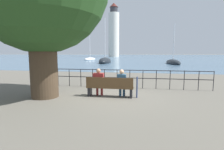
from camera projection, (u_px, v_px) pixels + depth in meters
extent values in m
plane|color=#605B51|center=(110.00, 96.00, 7.99)|extent=(1000.00, 1000.00, 0.00)
cube|color=slate|center=(142.00, 55.00, 164.25)|extent=(600.00, 300.00, 0.01)
cylinder|color=#423323|center=(44.00, 66.00, 7.73)|extent=(1.18, 1.18, 2.84)
cube|color=brown|center=(110.00, 87.00, 7.94)|extent=(2.12, 0.45, 0.05)
cube|color=brown|center=(109.00, 83.00, 7.70)|extent=(2.12, 0.04, 0.45)
cube|color=black|center=(90.00, 91.00, 8.13)|extent=(0.10, 0.41, 0.40)
cube|color=black|center=(131.00, 93.00, 7.79)|extent=(0.10, 0.41, 0.40)
cylinder|color=maroon|center=(97.00, 90.00, 8.22)|extent=(0.11, 0.11, 0.45)
cylinder|color=maroon|center=(102.00, 91.00, 8.19)|extent=(0.11, 0.11, 0.45)
cube|color=maroon|center=(99.00, 85.00, 8.09)|extent=(0.41, 0.26, 0.14)
cube|color=maroon|center=(98.00, 80.00, 7.97)|extent=(0.48, 0.24, 0.62)
sphere|color=#A87A5B|center=(98.00, 71.00, 7.92)|extent=(0.20, 0.20, 0.20)
cylinder|color=navy|center=(120.00, 91.00, 8.03)|extent=(0.11, 0.11, 0.45)
cylinder|color=navy|center=(124.00, 91.00, 8.00)|extent=(0.11, 0.11, 0.45)
cube|color=navy|center=(122.00, 86.00, 7.90)|extent=(0.32, 0.26, 0.14)
cube|color=navy|center=(122.00, 81.00, 7.78)|extent=(0.38, 0.24, 0.58)
sphere|color=tan|center=(122.00, 72.00, 7.73)|extent=(0.21, 0.21, 0.21)
cylinder|color=black|center=(36.00, 76.00, 10.91)|extent=(0.04, 0.04, 1.05)
cylinder|color=black|center=(47.00, 77.00, 10.78)|extent=(0.04, 0.04, 1.05)
cylinder|color=black|center=(58.00, 77.00, 10.65)|extent=(0.04, 0.04, 1.05)
cylinder|color=black|center=(69.00, 77.00, 10.52)|extent=(0.04, 0.04, 1.05)
cylinder|color=black|center=(81.00, 78.00, 10.39)|extent=(0.04, 0.04, 1.05)
cylinder|color=black|center=(93.00, 78.00, 10.26)|extent=(0.04, 0.04, 1.05)
cylinder|color=black|center=(105.00, 78.00, 10.14)|extent=(0.04, 0.04, 1.05)
cylinder|color=black|center=(117.00, 79.00, 10.01)|extent=(0.04, 0.04, 1.05)
cylinder|color=black|center=(130.00, 79.00, 9.88)|extent=(0.04, 0.04, 1.05)
cylinder|color=black|center=(143.00, 79.00, 9.75)|extent=(0.04, 0.04, 1.05)
cylinder|color=black|center=(156.00, 80.00, 9.62)|extent=(0.04, 0.04, 1.05)
cylinder|color=black|center=(170.00, 80.00, 9.49)|extent=(0.04, 0.04, 1.05)
cylinder|color=black|center=(184.00, 80.00, 9.36)|extent=(0.04, 0.04, 1.05)
cylinder|color=black|center=(199.00, 81.00, 9.24)|extent=(0.04, 0.04, 1.05)
cylinder|color=black|center=(214.00, 81.00, 9.11)|extent=(0.04, 0.04, 1.05)
cylinder|color=black|center=(117.00, 70.00, 9.95)|extent=(10.20, 0.04, 0.04)
cylinder|color=black|center=(117.00, 78.00, 10.00)|extent=(10.20, 0.04, 0.04)
cylinder|color=navy|center=(137.00, 88.00, 7.72)|extent=(0.06, 0.06, 0.86)
cone|color=navy|center=(137.00, 77.00, 7.66)|extent=(0.09, 0.09, 0.12)
ellipsoid|color=black|center=(105.00, 61.00, 35.74)|extent=(2.77, 7.42, 1.63)
cylinder|color=silver|center=(105.00, 39.00, 35.18)|extent=(0.14, 0.14, 8.14)
ellipsoid|color=white|center=(90.00, 59.00, 51.84)|extent=(3.01, 6.45, 1.07)
cylinder|color=silver|center=(90.00, 41.00, 51.17)|extent=(0.14, 0.14, 10.22)
ellipsoid|color=black|center=(173.00, 63.00, 32.57)|extent=(2.51, 7.56, 1.23)
cylinder|color=silver|center=(174.00, 42.00, 32.10)|extent=(0.14, 0.14, 6.80)
cylinder|color=silver|center=(114.00, 35.00, 97.83)|extent=(5.94, 5.94, 24.20)
cylinder|color=#2D2D33|center=(114.00, 10.00, 96.16)|extent=(4.16, 4.16, 2.95)
cone|color=#4C1E19|center=(114.00, 5.00, 95.83)|extent=(4.75, 4.75, 2.36)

